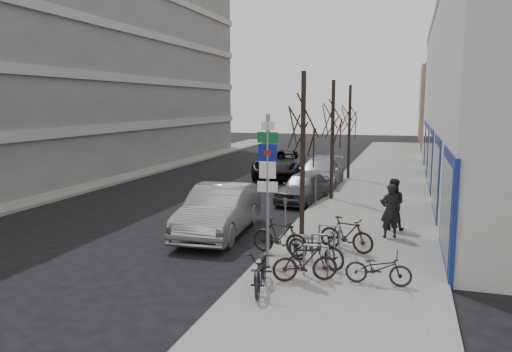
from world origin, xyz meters
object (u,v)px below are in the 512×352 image
Objects in this scene: bike_far_curb at (378,265)px; bike_far_inner at (346,234)px; tree_far at (350,110)px; meter_mid at (316,187)px; bike_near_right at (305,262)px; highway_sign_pole at (268,181)px; tree_mid at (333,112)px; bike_mid_inner at (280,236)px; lane_car at (280,163)px; parked_car_mid at (303,187)px; pedestrian_far at (392,204)px; bike_near_left at (262,265)px; pedestrian_near at (390,211)px; parked_car_back at (320,173)px; bike_rack at (323,245)px; meter_front at (285,213)px; parked_car_front at (219,210)px; meter_back at (334,170)px; tree_near at (303,115)px.

bike_far_inner is (-1.07, 2.54, 0.04)m from bike_far_curb.
meter_mid is (-0.45, -8.00, -3.19)m from tree_far.
bike_far_curb is (1.73, 0.30, -0.02)m from bike_near_right.
tree_mid is at bearing 88.86° from highway_sign_pole.
bike_mid_inner is 3.31m from bike_far_curb.
bike_far_inner is 16.01m from lane_car.
parked_car_mid is 6.10m from pedestrian_far.
pedestrian_far is at bearing -46.77° from meter_mid.
meter_mid is 1.29m from parked_car_mid.
bike_near_left is 1.11× the size of bike_far_inner.
pedestrian_near is (2.82, -12.63, -3.07)m from tree_far.
tree_mid is 2.87× the size of bike_near_left.
parked_car_mid is at bearing -47.43° from pedestrian_far.
lane_car is (-3.98, 16.85, -1.62)m from highway_sign_pole.
parked_car_back is at bearing -114.93° from tree_far.
bike_near_right is (1.46, -9.40, -0.27)m from meter_mid.
pedestrian_far is at bearing 69.31° from bike_rack.
parked_car_back is at bearing -14.30° from bike_near_right.
pedestrian_near is (1.62, 3.27, 0.38)m from bike_rack.
meter_front and meter_mid have the same top height.
tree_far is 17.67m from bike_far_curb.
tree_mid is 3.20× the size of bike_far_inner.
bike_near_left is (0.34, -1.71, -1.72)m from highway_sign_pole.
parked_car_front is (-2.80, -13.40, -3.26)m from tree_far.
meter_back is 4.69m from lane_car.
bike_far_inner is at bearing 22.85° from bike_far_curb.
parked_car_front is at bearing 147.99° from bike_rack.
parked_car_front reaches higher than bike_far_curb.
parked_car_back is 2.96× the size of pedestrian_near.
parked_car_mid is at bearing 20.98° from bike_mid_inner.
tree_far reaches higher than meter_back.
lane_car is (-2.98, 2.92, 0.08)m from parked_car_back.
highway_sign_pole is at bearing -91.14° from tree_mid.
tree_near is 4.12m from bike_far_inner.
bike_far_inner is 0.97× the size of pedestrian_near.
bike_near_left is (0.59, -4.72, -0.18)m from meter_front.
bike_rack is 1.32× the size of bike_far_inner.
lane_car is 3.41× the size of pedestrian_near.
parked_car_front reaches higher than meter_back.
highway_sign_pole is 16.59m from tree_far.
meter_front is 2.35m from parked_car_front.
bike_far_inner is at bearing -35.82° from bike_near_right.
parked_car_mid is (-1.34, 11.25, -0.04)m from bike_near_left.
meter_mid is at bearing 101.80° from bike_rack.
meter_mid is 0.78× the size of bike_near_right.
tree_far is 3.05× the size of pedestrian_far.
pedestrian_far is at bearing 14.55° from parked_car_front.
pedestrian_near is (2.82, -6.13, -3.07)m from tree_mid.
pedestrian_near is at bearing -43.55° from bike_near_right.
bike_near_left is 0.32× the size of lane_car.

